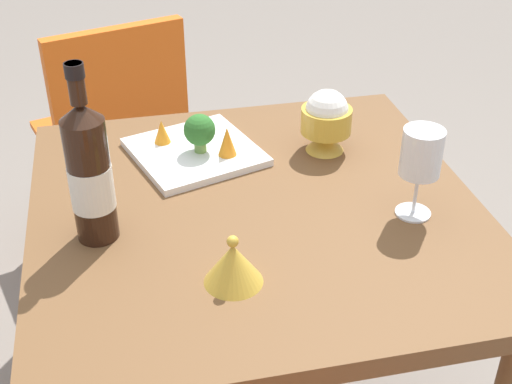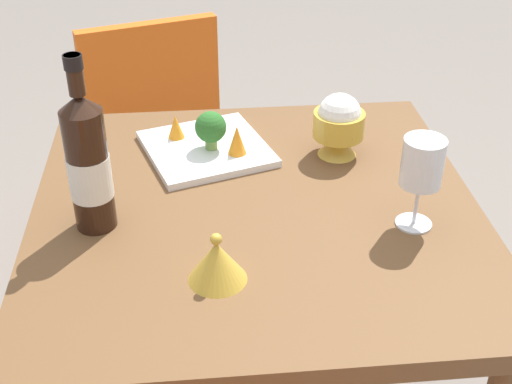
% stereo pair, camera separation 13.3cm
% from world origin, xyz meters
% --- Properties ---
extents(dining_table, '(0.86, 0.86, 0.74)m').
position_xyz_m(dining_table, '(0.00, 0.00, 0.65)').
color(dining_table, brown).
rests_on(dining_table, ground_plane).
extents(chair_by_wall, '(0.50, 0.50, 0.85)m').
position_xyz_m(chair_by_wall, '(0.25, -0.84, 0.53)').
color(chair_by_wall, orange).
rests_on(chair_by_wall, ground_plane).
extents(wine_bottle, '(0.08, 0.08, 0.33)m').
position_xyz_m(wine_bottle, '(0.30, 0.04, 0.87)').
color(wine_bottle, black).
rests_on(wine_bottle, dining_table).
extents(wine_glass, '(0.08, 0.08, 0.18)m').
position_xyz_m(wine_glass, '(-0.29, 0.09, 0.87)').
color(wine_glass, white).
rests_on(wine_glass, dining_table).
extents(rice_bowl, '(0.11, 0.11, 0.14)m').
position_xyz_m(rice_bowl, '(-0.20, -0.18, 0.81)').
color(rice_bowl, gold).
rests_on(rice_bowl, dining_table).
extents(rice_bowl_lid, '(0.10, 0.10, 0.09)m').
position_xyz_m(rice_bowl_lid, '(0.09, 0.22, 0.78)').
color(rice_bowl_lid, gold).
rests_on(rice_bowl_lid, dining_table).
extents(serving_plate, '(0.31, 0.31, 0.02)m').
position_xyz_m(serving_plate, '(0.09, -0.22, 0.75)').
color(serving_plate, white).
rests_on(serving_plate, dining_table).
extents(broccoli_floret, '(0.07, 0.07, 0.09)m').
position_xyz_m(broccoli_floret, '(0.08, -0.21, 0.81)').
color(broccoli_floret, '#729E4C').
rests_on(broccoli_floret, serving_plate).
extents(carrot_garnish_left, '(0.04, 0.04, 0.06)m').
position_xyz_m(carrot_garnish_left, '(0.02, -0.18, 0.79)').
color(carrot_garnish_left, orange).
rests_on(carrot_garnish_left, serving_plate).
extents(carrot_garnish_right, '(0.04, 0.04, 0.05)m').
position_xyz_m(carrot_garnish_right, '(0.15, -0.26, 0.78)').
color(carrot_garnish_right, orange).
rests_on(carrot_garnish_right, serving_plate).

